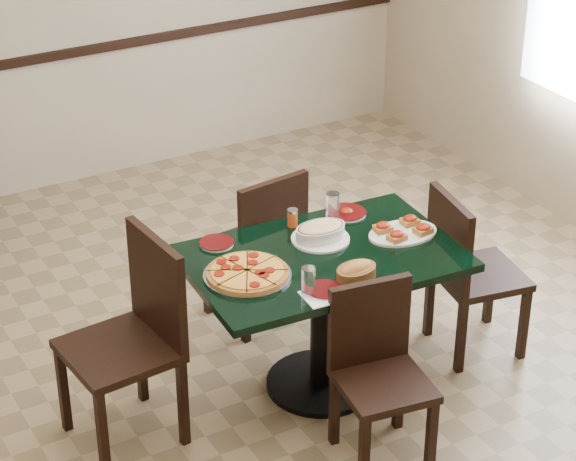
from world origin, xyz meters
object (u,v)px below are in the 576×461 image
chair_far (262,242)px  main_table (322,288)px  chair_left (136,328)px  bruschetta_platter (403,230)px  chair_near (377,364)px  chair_right (466,266)px  bread_basket (356,272)px  lasagna_casserole (321,232)px  pepperoni_pizza (247,273)px

chair_far → main_table: bearing=80.4°
chair_far → chair_left: (-0.92, -0.53, 0.06)m
main_table → bruschetta_platter: bearing=0.3°
chair_near → bruschetta_platter: size_ratio=2.25×
chair_right → chair_left: size_ratio=0.90×
chair_left → bread_basket: 1.02m
bruschetta_platter → chair_left: bearing=177.7°
main_table → chair_left: (-0.90, 0.12, -0.01)m
bread_basket → bruschetta_platter: 0.48m
lasagna_casserole → bruschetta_platter: size_ratio=0.76×
main_table → chair_left: size_ratio=1.31×
chair_right → lasagna_casserole: size_ratio=3.18×
chair_far → chair_right: bearing=129.2°
main_table → bread_basket: size_ratio=6.01×
chair_right → chair_near: bearing=127.8°
chair_far → bread_basket: (-0.00, -0.91, 0.29)m
chair_near → bread_basket: bread_basket is taller
bread_basket → bruschetta_platter: bread_basket is taller
chair_right → bruschetta_platter: bearing=91.1°
chair_right → bread_basket: (-0.78, -0.19, 0.29)m
chair_near → main_table: bearing=95.6°
main_table → chair_near: 0.53m
bread_basket → main_table: bearing=85.6°
chair_near → pepperoni_pizza: 0.71m
chair_far → bread_basket: bearing=82.0°
chair_near → bread_basket: 0.42m
bruschetta_platter → lasagna_casserole: bearing=162.0°
chair_right → lasagna_casserole: bearing=84.1°
main_table → chair_near: (-0.02, -0.52, -0.11)m
pepperoni_pizza → chair_near: bearing=-54.0°
pepperoni_pizza → bread_basket: size_ratio=1.85×
pepperoni_pizza → chair_right: bearing=-3.5°
chair_right → pepperoni_pizza: size_ratio=2.23×
main_table → lasagna_casserole: bearing=66.9°
bread_basket → chair_right: bearing=5.5°
pepperoni_pizza → bread_basket: 0.49m
chair_near → bread_basket: bearing=89.4°
bread_basket → lasagna_casserole: bearing=75.3°
chair_near → bread_basket: (0.04, 0.25, 0.33)m
lasagna_casserole → chair_left: bearing=-179.4°
pepperoni_pizza → bruschetta_platter: size_ratio=1.09×
chair_left → bread_basket: size_ratio=4.58×
main_table → chair_far: size_ratio=1.46×
chair_right → pepperoni_pizza: (-1.19, 0.07, 0.27)m
chair_right → chair_left: chair_left is taller
bread_basket → bruschetta_platter: size_ratio=0.59×
bread_basket → chair_far: bearing=81.8°
chair_near → chair_right: bearing=36.4°
chair_far → lasagna_casserole: chair_far is taller
chair_near → pepperoni_pizza: chair_near is taller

